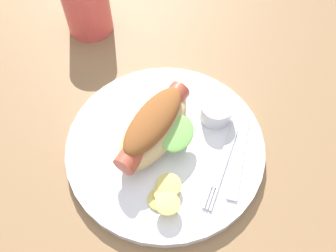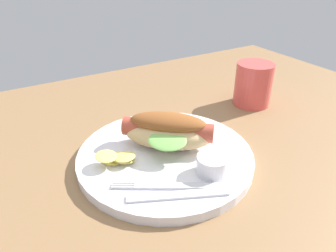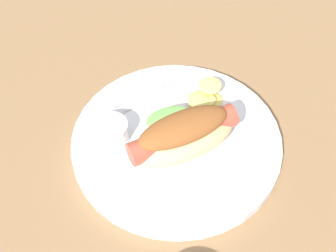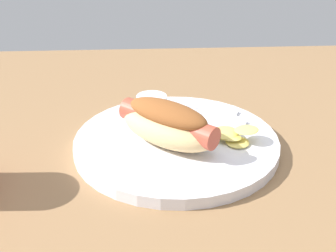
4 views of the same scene
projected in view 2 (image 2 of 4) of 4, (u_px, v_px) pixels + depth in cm
name	position (u px, v px, depth cm)	size (l,w,h in cm)	color
ground_plane	(181.00, 159.00, 53.20)	(120.00, 90.00, 1.80)	olive
plate	(166.00, 156.00, 50.86)	(28.61, 28.61, 1.60)	white
hot_dog	(168.00, 131.00, 50.58)	(15.36, 14.62, 5.99)	#DBB77A
sauce_ramekin	(210.00, 166.00, 44.93)	(4.71, 4.71, 2.89)	white
fork	(169.00, 186.00, 43.01)	(13.66, 8.98, 0.40)	silver
knife	(178.00, 195.00, 41.45)	(13.83, 1.40, 0.36)	silver
chips_pile	(117.00, 158.00, 47.59)	(7.22, 5.45, 2.22)	#DFCC65
drinking_cup	(253.00, 84.00, 67.81)	(8.03, 8.03, 9.39)	#D84C47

